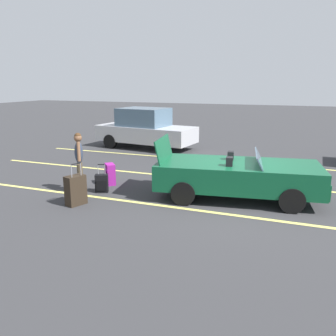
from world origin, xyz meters
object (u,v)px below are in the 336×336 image
at_px(convertible_car, 245,177).
at_px(traveler_person, 79,159).
at_px(suitcase_large_black, 76,190).
at_px(parked_sedan_far, 145,129).
at_px(suitcase_medium_bright, 110,174).
at_px(suitcase_small_carryon, 102,183).

bearing_deg(convertible_car, traveler_person, -174.25).
distance_m(suitcase_large_black, parked_sedan_far, 7.78).
bearing_deg(suitcase_large_black, traveler_person, -42.42).
xyz_separation_m(suitcase_medium_bright, suitcase_small_carryon, (0.17, -0.75, -0.06)).
bearing_deg(suitcase_large_black, suitcase_medium_bright, -66.87).
bearing_deg(suitcase_small_carryon, suitcase_large_black, -26.14).
height_order(suitcase_medium_bright, parked_sedan_far, parked_sedan_far).
distance_m(suitcase_medium_bright, suitcase_small_carryon, 0.77).
distance_m(suitcase_large_black, suitcase_medium_bright, 1.86).
xyz_separation_m(suitcase_large_black, parked_sedan_far, (-1.57, 7.60, 0.52)).
bearing_deg(suitcase_small_carryon, convertible_car, 80.14).
height_order(suitcase_medium_bright, traveler_person, traveler_person).
bearing_deg(convertible_car, suitcase_medium_bright, 172.96).
bearing_deg(parked_sedan_far, convertible_car, -38.72).
relative_size(convertible_car, suitcase_medium_bright, 7.02).
xyz_separation_m(suitcase_medium_bright, parked_sedan_far, (-1.47, 5.74, 0.58)).
distance_m(suitcase_medium_bright, parked_sedan_far, 5.96).
distance_m(suitcase_large_black, traveler_person, 1.13).
bearing_deg(convertible_car, suitcase_small_carryon, -175.68).
relative_size(suitcase_large_black, traveler_person, 0.64).
bearing_deg(suitcase_medium_bright, parked_sedan_far, -118.25).
xyz_separation_m(suitcase_large_black, suitcase_medium_bright, (-0.11, 1.85, -0.06)).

